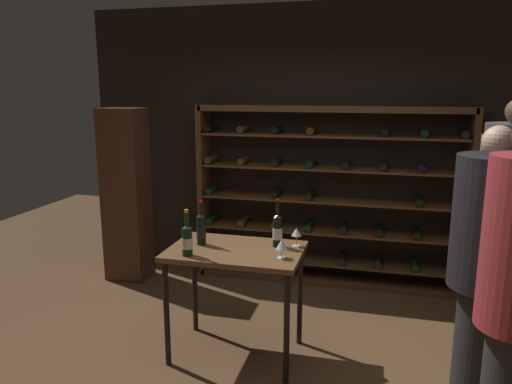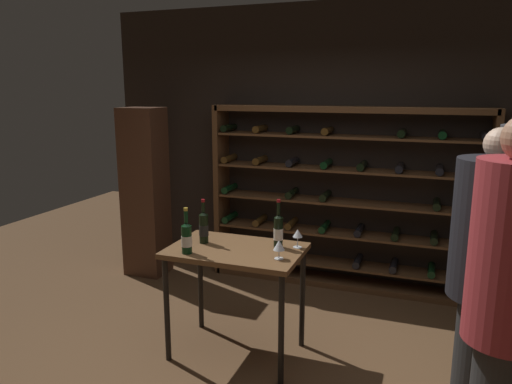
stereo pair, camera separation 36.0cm
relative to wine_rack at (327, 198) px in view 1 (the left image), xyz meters
name	(u,v)px [view 1 (the left image)]	position (x,y,z in m)	size (l,w,h in m)	color
ground_plane	(267,376)	(-0.20, -1.91, -0.95)	(10.25, 10.25, 0.00)	brown
back_wall	(312,145)	(-0.20, 0.21, 0.53)	(5.08, 0.10, 2.96)	black
wine_rack	(327,198)	(0.00, 0.00, 0.00)	(2.84, 0.32, 1.91)	brown
tasting_table	(236,262)	(-0.51, -1.66, -0.17)	(1.02, 0.67, 0.88)	brown
person_bystander_red_print	(508,211)	(1.56, -0.85, 0.17)	(0.47, 0.47, 2.02)	black
person_host_in_suit	(487,255)	(1.23, -1.77, 0.08)	(0.48, 0.47, 1.87)	#282828
display_cabinet	(126,195)	(-2.14, -0.40, 0.00)	(0.44, 0.36, 1.88)	#4C2D1E
wine_bottle_green_slim	(187,240)	(-0.81, -1.90, 0.06)	(0.08, 0.08, 0.35)	black
wine_bottle_black_capsule	(201,229)	(-0.80, -1.63, 0.07)	(0.07, 0.07, 0.36)	black
wine_bottle_amber_reserve	(277,230)	(-0.21, -1.53, 0.07)	(0.07, 0.07, 0.38)	black
wine_glass_stemmed_center	(296,233)	(-0.07, -1.48, 0.04)	(0.08, 0.08, 0.15)	silver
wine_glass_stemmed_right	(282,245)	(-0.13, -1.78, 0.03)	(0.09, 0.09, 0.14)	silver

